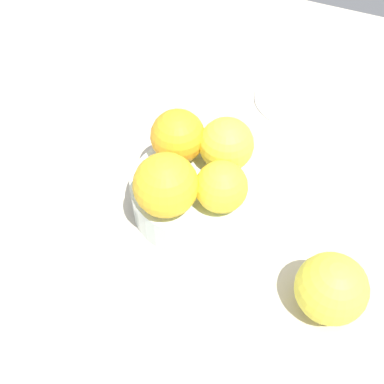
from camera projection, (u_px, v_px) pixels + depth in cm
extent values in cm
cube|color=#BCB29E|center=(192.00, 211.00, 63.91)|extent=(110.00, 110.00, 2.00)
cylinder|color=silver|center=(192.00, 205.00, 62.82)|extent=(9.46, 9.46, 0.80)
cylinder|color=silver|center=(192.00, 195.00, 61.15)|extent=(15.26, 15.26, 5.07)
sphere|color=yellow|center=(226.00, 145.00, 58.45)|extent=(6.69, 6.69, 6.69)
sphere|color=yellow|center=(166.00, 185.00, 54.00)|extent=(7.44, 7.44, 7.44)
sphere|color=#F9A823|center=(178.00, 136.00, 59.25)|extent=(6.77, 6.77, 6.77)
sphere|color=yellow|center=(221.00, 187.00, 54.73)|extent=(6.08, 6.08, 6.08)
sphere|color=yellow|center=(331.00, 289.00, 51.44)|extent=(7.83, 7.83, 7.83)
cylinder|color=white|center=(296.00, 99.00, 75.75)|extent=(12.93, 12.93, 0.80)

